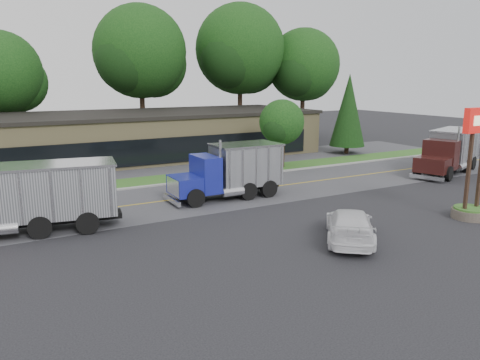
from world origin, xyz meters
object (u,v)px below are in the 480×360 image
object	(u,v)px
dump_truck_red	(22,197)
rally_car	(350,225)
bilo_sign	(473,182)
dump_truck_maroon	(450,150)
dump_truck_blue	(232,169)

from	to	relation	value
dump_truck_red	rally_car	world-z (taller)	dump_truck_red
dump_truck_red	rally_car	distance (m)	15.68
bilo_sign	dump_truck_maroon	bearing A→B (deg)	41.91
dump_truck_red	rally_car	size ratio (longest dim) A/B	2.04
dump_truck_blue	dump_truck_maroon	bearing A→B (deg)	176.85
dump_truck_red	dump_truck_blue	world-z (taller)	same
dump_truck_red	dump_truck_blue	xyz separation A→B (m)	(12.22, 1.38, -0.01)
dump_truck_red	dump_truck_maroon	world-z (taller)	same
dump_truck_red	dump_truck_blue	bearing A→B (deg)	-164.19
dump_truck_maroon	dump_truck_red	bearing A→B (deg)	-19.69
bilo_sign	dump_truck_blue	world-z (taller)	bilo_sign
dump_truck_red	dump_truck_maroon	bearing A→B (deg)	-170.37
dump_truck_maroon	rally_car	bearing A→B (deg)	5.31
dump_truck_blue	dump_truck_maroon	world-z (taller)	same
bilo_sign	rally_car	size ratio (longest dim) A/B	1.16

